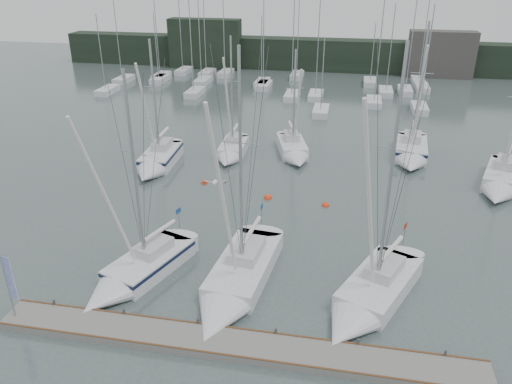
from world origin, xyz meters
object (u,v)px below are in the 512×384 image
Objects in this scene: sailboat_near_left at (132,275)px; sailboat_near_center at (233,289)px; dock_banner at (9,281)px; sailboat_mid_d at (411,154)px; buoy_a at (268,198)px; sailboat_mid_a at (156,162)px; sailboat_mid_b at (231,153)px; sailboat_mid_e at (501,183)px; buoy_b at (325,206)px; buoy_c at (204,183)px; sailboat_near_right at (366,302)px; sailboat_mid_c at (294,152)px.

sailboat_near_left is 0.90× the size of sailboat_near_center.
sailboat_near_left is 6.54m from dock_banner.
sailboat_mid_d is 15.69m from buoy_a.
sailboat_near_center is at bearing -59.72° from sailboat_mid_a.
sailboat_mid_e is (23.22, -2.88, 0.07)m from sailboat_mid_b.
sailboat_mid_a is 16.02m from buoy_b.
sailboat_mid_d is 8.48m from sailboat_mid_e.
sailboat_near_center is 25.89m from sailboat_mid_d.
sailboat_mid_e is 18.62× the size of buoy_a.
sailboat_mid_d is at bearing 71.81° from sailboat_near_left.
buoy_c is (-24.07, -3.23, -0.60)m from sailboat_mid_e.
sailboat_near_left is at bearing -76.32° from sailboat_mid_a.
sailboat_near_right is 1.27× the size of sailboat_mid_b.
buoy_c is at bearing -148.75° from sailboat_mid_d.
sailboat_mid_a is 23.41m from sailboat_mid_d.
sailboat_mid_c is at bearing 110.53° from buoy_b.
sailboat_mid_a is (-4.95, 16.70, 0.09)m from sailboat_near_left.
buoy_a is 0.18× the size of dock_banner.
buoy_b is (-2.90, 12.15, -0.54)m from sailboat_near_right.
sailboat_near_center is 3.87× the size of dock_banner.
sailboat_near_right is 18.36m from dock_banner.
sailboat_mid_c is 9.90m from buoy_c.
sailboat_mid_d is (16.62, 2.43, 0.12)m from sailboat_mid_b.
sailboat_near_right reaches higher than sailboat_mid_e.
sailboat_near_left is 1.09× the size of sailboat_mid_a.
sailboat_near_left is at bearing -125.07° from sailboat_mid_e.
sailboat_mid_e is at bearing -33.65° from sailboat_mid_d.
buoy_c is at bearing 88.61° from dock_banner.
sailboat_mid_d is at bearing 26.07° from buoy_c.
sailboat_mid_e is at bearing 50.06° from sailboat_near_center.
sailboat_near_right is 25.73× the size of buoy_b.
sailboat_mid_a is at bearing 163.61° from buoy_b.
buoy_b is at bearing 75.96° from sailboat_near_center.
sailboat_mid_b is at bearing 106.47° from sailboat_near_left.
sailboat_near_left is 0.99× the size of sailboat_mid_d.
buoy_c is 0.15× the size of dock_banner.
dock_banner is (-14.80, -16.57, 2.62)m from buoy_b.
sailboat_mid_c is at bearing 20.46° from sailboat_mid_a.
sailboat_near_center is at bearing 34.32° from dock_banner.
sailboat_near_left is at bearing -155.56° from sailboat_near_right.
sailboat_mid_a is 0.90× the size of sailboat_mid_d.
sailboat_near_right is 1.12× the size of sailboat_mid_d.
sailboat_mid_b is 9.34m from buoy_a.
sailboat_mid_d is 22.92× the size of buoy_b.
dock_banner is (0.56, -21.08, 1.99)m from sailboat_mid_a.
buoy_b is (4.39, 12.31, -0.51)m from sailboat_near_center.
sailboat_mid_b reaches higher than dock_banner.
sailboat_near_left is 1.07× the size of sailboat_mid_e.
sailboat_mid_c is at bearing 8.93° from sailboat_mid_b.
dock_banner is at bearing -152.16° from sailboat_near_center.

